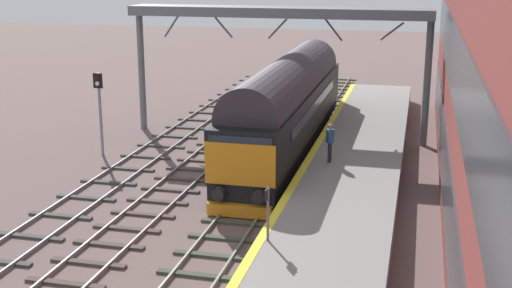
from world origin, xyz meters
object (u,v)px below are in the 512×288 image
object	(u,v)px
diesel_locomotive	(288,104)
waiting_passenger	(330,139)
signal_post_mid	(100,104)
platform_number_sign	(268,206)

from	to	relation	value
diesel_locomotive	waiting_passenger	bearing A→B (deg)	-58.82
waiting_passenger	signal_post_mid	bearing A→B (deg)	83.82
signal_post_mid	platform_number_sign	world-z (taller)	signal_post_mid
diesel_locomotive	waiting_passenger	size ratio (longest dim) A/B	11.10
diesel_locomotive	waiting_passenger	xyz separation A→B (m)	(2.66, -4.40, -0.49)
diesel_locomotive	platform_number_sign	world-z (taller)	diesel_locomotive
signal_post_mid	diesel_locomotive	bearing A→B (deg)	16.23
platform_number_sign	waiting_passenger	distance (m)	8.66
diesel_locomotive	signal_post_mid	distance (m)	9.02
diesel_locomotive	signal_post_mid	world-z (taller)	diesel_locomotive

